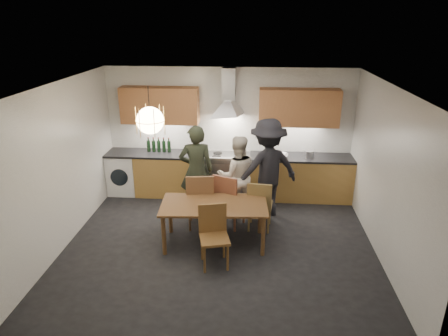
# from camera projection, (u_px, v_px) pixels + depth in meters

# --- Properties ---
(ground) EXTENTS (5.00, 5.00, 0.00)m
(ground) POSITION_uv_depth(u_px,v_px,m) (220.00, 244.00, 6.58)
(ground) COLOR black
(ground) RESTS_ON ground
(room_shell) EXTENTS (5.02, 4.52, 2.61)m
(room_shell) POSITION_uv_depth(u_px,v_px,m) (219.00, 146.00, 5.97)
(room_shell) COLOR white
(room_shell) RESTS_ON ground
(counter_run) EXTENTS (5.00, 0.62, 0.90)m
(counter_run) POSITION_uv_depth(u_px,v_px,m) (229.00, 175.00, 8.23)
(counter_run) COLOR tan
(counter_run) RESTS_ON ground
(range_stove) EXTENTS (0.90, 0.60, 0.92)m
(range_stove) POSITION_uv_depth(u_px,v_px,m) (228.00, 176.00, 8.23)
(range_stove) COLOR silver
(range_stove) RESTS_ON ground
(wall_fixtures) EXTENTS (4.30, 0.54, 1.10)m
(wall_fixtures) POSITION_uv_depth(u_px,v_px,m) (228.00, 106.00, 7.83)
(wall_fixtures) COLOR #C8824D
(wall_fixtures) RESTS_ON ground
(pendant_lamp) EXTENTS (0.43, 0.43, 0.70)m
(pendant_lamp) POSITION_uv_depth(u_px,v_px,m) (150.00, 121.00, 5.81)
(pendant_lamp) COLOR black
(pendant_lamp) RESTS_ON ground
(dining_table) EXTENTS (1.74, 0.95, 0.71)m
(dining_table) POSITION_uv_depth(u_px,v_px,m) (214.00, 209.00, 6.40)
(dining_table) COLOR brown
(dining_table) RESTS_ON ground
(chair_back_left) EXTENTS (0.52, 0.52, 1.03)m
(chair_back_left) POSITION_uv_depth(u_px,v_px,m) (200.00, 198.00, 6.88)
(chair_back_left) COLOR brown
(chair_back_left) RESTS_ON ground
(chair_back_mid) EXTENTS (0.60, 0.60, 1.00)m
(chair_back_mid) POSITION_uv_depth(u_px,v_px,m) (228.00, 198.00, 6.92)
(chair_back_mid) COLOR brown
(chair_back_mid) RESTS_ON ground
(chair_back_right) EXTENTS (0.46, 0.46, 0.92)m
(chair_back_right) POSITION_uv_depth(u_px,v_px,m) (260.00, 203.00, 6.83)
(chair_back_right) COLOR brown
(chair_back_right) RESTS_ON ground
(chair_front) EXTENTS (0.51, 0.51, 0.93)m
(chair_front) POSITION_uv_depth(u_px,v_px,m) (214.00, 231.00, 5.93)
(chair_front) COLOR brown
(chair_front) RESTS_ON ground
(person_left) EXTENTS (0.69, 0.51, 1.72)m
(person_left) POSITION_uv_depth(u_px,v_px,m) (196.00, 171.00, 7.34)
(person_left) COLOR black
(person_left) RESTS_ON ground
(person_mid) EXTENTS (0.84, 0.71, 1.52)m
(person_mid) POSITION_uv_depth(u_px,v_px,m) (237.00, 176.00, 7.38)
(person_mid) COLOR beige
(person_mid) RESTS_ON ground
(person_right) EXTENTS (1.37, 1.10, 1.85)m
(person_right) POSITION_uv_depth(u_px,v_px,m) (267.00, 168.00, 7.28)
(person_right) COLOR black
(person_right) RESTS_ON ground
(mixing_bowl) EXTENTS (0.33, 0.33, 0.07)m
(mixing_bowl) POSITION_uv_depth(u_px,v_px,m) (281.00, 156.00, 7.90)
(mixing_bowl) COLOR silver
(mixing_bowl) RESTS_ON counter_run
(stock_pot) EXTENTS (0.23, 0.23, 0.14)m
(stock_pot) POSITION_uv_depth(u_px,v_px,m) (309.00, 154.00, 7.88)
(stock_pot) COLOR #BBBBBF
(stock_pot) RESTS_ON counter_run
(wine_bottles) EXTENTS (0.50, 0.07, 0.30)m
(wine_bottles) POSITION_uv_depth(u_px,v_px,m) (159.00, 145.00, 8.19)
(wine_bottles) COLOR black
(wine_bottles) RESTS_ON counter_run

